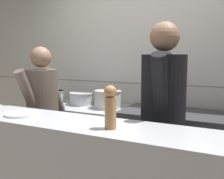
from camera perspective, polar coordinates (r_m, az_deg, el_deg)
wall_back_tiled at (r=3.42m, az=5.37°, el=3.94°), size 8.00×0.06×2.60m
oven_range at (r=3.51m, az=-6.86°, el=-10.38°), size 1.21×0.71×0.87m
prep_counter at (r=3.02m, az=15.10°, el=-13.32°), size 1.35×0.65×0.90m
stock_pot at (r=3.66m, az=-12.10°, el=-1.39°), size 0.24×0.24×0.16m
sauce_pot at (r=3.43m, az=-6.63°, el=-1.88°), size 0.32×0.32×0.16m
braising_pot at (r=3.17m, az=-0.89°, el=-2.02°), size 0.33×0.33×0.22m
chefs_knife at (r=2.81m, az=10.81°, el=-5.00°), size 0.38×0.07×0.02m
plated_dish_main at (r=2.13m, az=-18.98°, el=-5.03°), size 0.26×0.26×0.02m
pepper_mill at (r=1.61m, az=-0.34°, el=-3.63°), size 0.08×0.08×0.27m
chef_head_cook at (r=2.83m, az=-14.83°, el=-5.43°), size 0.33×0.69×1.59m
chef_sous at (r=2.19m, az=10.98°, el=-6.44°), size 0.41×0.77×1.76m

